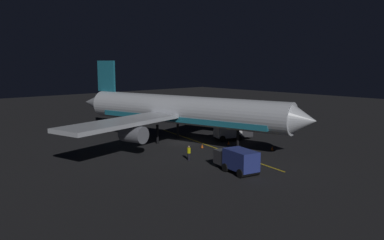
{
  "coord_description": "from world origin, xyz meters",
  "views": [
    {
      "loc": [
        35.51,
        41.08,
        11.32
      ],
      "look_at": [
        0.0,
        2.0,
        3.5
      ],
      "focal_mm": 36.53,
      "sensor_mm": 36.0,
      "label": 1
    }
  ],
  "objects_px": {
    "traffic_cone_near_right": "(229,143)",
    "airliner": "(179,111)",
    "traffic_cone_near_left": "(272,149)",
    "traffic_cone_under_wing": "(202,146)",
    "catering_truck": "(231,131)",
    "ground_crew_worker": "(189,153)",
    "baggage_truck": "(237,160)"
  },
  "relations": [
    {
      "from": "airliner",
      "to": "ground_crew_worker",
      "type": "height_order",
      "value": "airliner"
    },
    {
      "from": "baggage_truck",
      "to": "ground_crew_worker",
      "type": "distance_m",
      "value": 7.07
    },
    {
      "from": "traffic_cone_under_wing",
      "to": "traffic_cone_near_right",
      "type": "bearing_deg",
      "value": 167.77
    },
    {
      "from": "traffic_cone_near_right",
      "to": "traffic_cone_under_wing",
      "type": "bearing_deg",
      "value": -12.23
    },
    {
      "from": "baggage_truck",
      "to": "ground_crew_worker",
      "type": "xyz_separation_m",
      "value": [
        0.44,
        -7.05,
        -0.36
      ]
    },
    {
      "from": "ground_crew_worker",
      "to": "traffic_cone_near_right",
      "type": "height_order",
      "value": "ground_crew_worker"
    },
    {
      "from": "ground_crew_worker",
      "to": "traffic_cone_under_wing",
      "type": "distance_m",
      "value": 6.82
    },
    {
      "from": "catering_truck",
      "to": "traffic_cone_near_left",
      "type": "relative_size",
      "value": 10.64
    },
    {
      "from": "baggage_truck",
      "to": "traffic_cone_near_right",
      "type": "distance_m",
      "value": 13.68
    },
    {
      "from": "traffic_cone_near_left",
      "to": "airliner",
      "type": "bearing_deg",
      "value": -65.2
    },
    {
      "from": "catering_truck",
      "to": "traffic_cone_under_wing",
      "type": "xyz_separation_m",
      "value": [
        7.1,
        1.18,
        -1.02
      ]
    },
    {
      "from": "baggage_truck",
      "to": "traffic_cone_under_wing",
      "type": "bearing_deg",
      "value": -116.02
    },
    {
      "from": "catering_truck",
      "to": "traffic_cone_under_wing",
      "type": "relative_size",
      "value": 10.64
    },
    {
      "from": "ground_crew_worker",
      "to": "traffic_cone_near_right",
      "type": "distance_m",
      "value": 10.3
    },
    {
      "from": "airliner",
      "to": "catering_truck",
      "type": "relative_size",
      "value": 6.62
    },
    {
      "from": "airliner",
      "to": "catering_truck",
      "type": "xyz_separation_m",
      "value": [
        -6.97,
        3.72,
        -3.24
      ]
    },
    {
      "from": "traffic_cone_near_right",
      "to": "airliner",
      "type": "bearing_deg",
      "value": -55.04
    },
    {
      "from": "ground_crew_worker",
      "to": "traffic_cone_near_right",
      "type": "xyz_separation_m",
      "value": [
        -9.89,
        -2.8,
        -0.64
      ]
    },
    {
      "from": "catering_truck",
      "to": "ground_crew_worker",
      "type": "bearing_deg",
      "value": 20.93
    },
    {
      "from": "ground_crew_worker",
      "to": "traffic_cone_near_left",
      "type": "height_order",
      "value": "ground_crew_worker"
    },
    {
      "from": "traffic_cone_near_left",
      "to": "traffic_cone_under_wing",
      "type": "xyz_separation_m",
      "value": [
        5.71,
        -7.17,
        0.0
      ]
    },
    {
      "from": "airliner",
      "to": "baggage_truck",
      "type": "relative_size",
      "value": 6.69
    },
    {
      "from": "ground_crew_worker",
      "to": "baggage_truck",
      "type": "bearing_deg",
      "value": 93.56
    },
    {
      "from": "ground_crew_worker",
      "to": "traffic_cone_under_wing",
      "type": "relative_size",
      "value": 3.16
    },
    {
      "from": "baggage_truck",
      "to": "traffic_cone_near_left",
      "type": "height_order",
      "value": "baggage_truck"
    },
    {
      "from": "baggage_truck",
      "to": "traffic_cone_near_left",
      "type": "distance_m",
      "value": 11.58
    },
    {
      "from": "ground_crew_worker",
      "to": "airliner",
      "type": "bearing_deg",
      "value": -124.04
    },
    {
      "from": "airliner",
      "to": "traffic_cone_near_right",
      "type": "distance_m",
      "value": 8.28
    },
    {
      "from": "baggage_truck",
      "to": "traffic_cone_under_wing",
      "type": "xyz_separation_m",
      "value": [
        -5.25,
        -10.75,
        -0.99
      ]
    },
    {
      "from": "traffic_cone_near_left",
      "to": "traffic_cone_near_right",
      "type": "relative_size",
      "value": 1.0
    },
    {
      "from": "catering_truck",
      "to": "traffic_cone_under_wing",
      "type": "height_order",
      "value": "catering_truck"
    },
    {
      "from": "catering_truck",
      "to": "ground_crew_worker",
      "type": "distance_m",
      "value": 13.7
    }
  ]
}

